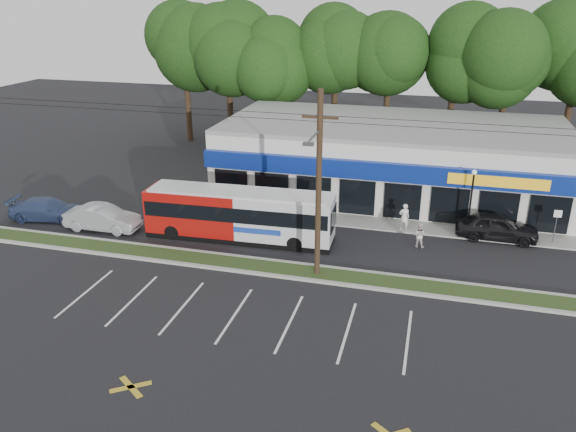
{
  "coord_description": "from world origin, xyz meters",
  "views": [
    {
      "loc": [
        8.52,
        -25.56,
        14.31
      ],
      "look_at": [
        0.31,
        5.0,
        1.6
      ],
      "focal_mm": 35.0,
      "sensor_mm": 36.0,
      "label": 1
    }
  ],
  "objects_px": {
    "car_blue": "(48,209)",
    "pedestrian_a": "(404,217)",
    "metrobus": "(239,213)",
    "car_dark": "(497,227)",
    "sign_post": "(557,221)",
    "pedestrian_b": "(419,235)",
    "utility_pole": "(315,180)",
    "lamp_post": "(472,194)",
    "car_silver": "(103,218)"
  },
  "relations": [
    {
      "from": "lamp_post",
      "to": "car_blue",
      "type": "distance_m",
      "value": 27.63
    },
    {
      "from": "car_silver",
      "to": "pedestrian_a",
      "type": "relative_size",
      "value": 2.66
    },
    {
      "from": "utility_pole",
      "to": "car_blue",
      "type": "xyz_separation_m",
      "value": [
        -18.99,
        3.17,
        -4.69
      ]
    },
    {
      "from": "car_dark",
      "to": "car_blue",
      "type": "distance_m",
      "value": 29.2
    },
    {
      "from": "metrobus",
      "to": "pedestrian_a",
      "type": "distance_m",
      "value": 10.48
    },
    {
      "from": "metrobus",
      "to": "car_silver",
      "type": "xyz_separation_m",
      "value": [
        -8.96,
        -1.0,
        -0.86
      ]
    },
    {
      "from": "car_silver",
      "to": "pedestrian_a",
      "type": "height_order",
      "value": "pedestrian_a"
    },
    {
      "from": "utility_pole",
      "to": "car_blue",
      "type": "height_order",
      "value": "utility_pole"
    },
    {
      "from": "utility_pole",
      "to": "metrobus",
      "type": "bearing_deg",
      "value": 146.85
    },
    {
      "from": "lamp_post",
      "to": "car_blue",
      "type": "height_order",
      "value": "lamp_post"
    },
    {
      "from": "car_blue",
      "to": "pedestrian_a",
      "type": "xyz_separation_m",
      "value": [
        23.23,
        4.28,
        0.18
      ]
    },
    {
      "from": "car_blue",
      "to": "lamp_post",
      "type": "bearing_deg",
      "value": -90.11
    },
    {
      "from": "lamp_post",
      "to": "car_blue",
      "type": "relative_size",
      "value": 0.85
    },
    {
      "from": "pedestrian_a",
      "to": "car_silver",
      "type": "bearing_deg",
      "value": -0.01
    },
    {
      "from": "utility_pole",
      "to": "metrobus",
      "type": "relative_size",
      "value": 4.27
    },
    {
      "from": "lamp_post",
      "to": "pedestrian_b",
      "type": "xyz_separation_m",
      "value": [
        -2.87,
        -2.71,
        -1.92
      ]
    },
    {
      "from": "car_dark",
      "to": "pedestrian_a",
      "type": "distance_m",
      "value": 5.64
    },
    {
      "from": "sign_post",
      "to": "metrobus",
      "type": "bearing_deg",
      "value": -167.67
    },
    {
      "from": "utility_pole",
      "to": "lamp_post",
      "type": "xyz_separation_m",
      "value": [
        8.17,
        7.87,
        -2.74
      ]
    },
    {
      "from": "car_blue",
      "to": "pedestrian_a",
      "type": "distance_m",
      "value": 23.62
    },
    {
      "from": "car_dark",
      "to": "car_blue",
      "type": "xyz_separation_m",
      "value": [
        -28.87,
        -4.4,
        -0.1
      ]
    },
    {
      "from": "metrobus",
      "to": "car_dark",
      "type": "xyz_separation_m",
      "value": [
        15.35,
        4.0,
        -0.82
      ]
    },
    {
      "from": "sign_post",
      "to": "car_blue",
      "type": "distance_m",
      "value": 32.48
    },
    {
      "from": "lamp_post",
      "to": "utility_pole",
      "type": "bearing_deg",
      "value": -136.05
    },
    {
      "from": "car_dark",
      "to": "metrobus",
      "type": "bearing_deg",
      "value": 105.63
    },
    {
      "from": "lamp_post",
      "to": "car_silver",
      "type": "bearing_deg",
      "value": -166.8
    },
    {
      "from": "utility_pole",
      "to": "sign_post",
      "type": "relative_size",
      "value": 22.47
    },
    {
      "from": "utility_pole",
      "to": "car_silver",
      "type": "relative_size",
      "value": 10.33
    },
    {
      "from": "metrobus",
      "to": "utility_pole",
      "type": "bearing_deg",
      "value": -35.42
    },
    {
      "from": "metrobus",
      "to": "pedestrian_b",
      "type": "distance_m",
      "value": 10.92
    },
    {
      "from": "car_silver",
      "to": "pedestrian_a",
      "type": "distance_m",
      "value": 19.3
    },
    {
      "from": "pedestrian_b",
      "to": "metrobus",
      "type": "bearing_deg",
      "value": 14.82
    },
    {
      "from": "utility_pole",
      "to": "car_silver",
      "type": "distance_m",
      "value": 15.37
    },
    {
      "from": "lamp_post",
      "to": "car_silver",
      "type": "height_order",
      "value": "lamp_post"
    },
    {
      "from": "sign_post",
      "to": "metrobus",
      "type": "relative_size",
      "value": 0.19
    },
    {
      "from": "pedestrian_b",
      "to": "car_blue",
      "type": "bearing_deg",
      "value": 11.13
    },
    {
      "from": "utility_pole",
      "to": "pedestrian_b",
      "type": "xyz_separation_m",
      "value": [
        5.3,
        5.16,
        -4.66
      ]
    },
    {
      "from": "pedestrian_a",
      "to": "pedestrian_b",
      "type": "distance_m",
      "value": 2.53
    },
    {
      "from": "lamp_post",
      "to": "car_dark",
      "type": "xyz_separation_m",
      "value": [
        1.71,
        -0.3,
        -1.84
      ]
    },
    {
      "from": "pedestrian_b",
      "to": "utility_pole",
      "type": "bearing_deg",
      "value": 50.68
    },
    {
      "from": "sign_post",
      "to": "metrobus",
      "type": "distance_m",
      "value": 19.08
    },
    {
      "from": "sign_post",
      "to": "pedestrian_a",
      "type": "relative_size",
      "value": 1.22
    },
    {
      "from": "lamp_post",
      "to": "car_silver",
      "type": "xyz_separation_m",
      "value": [
        -22.6,
        -5.3,
        -1.87
      ]
    },
    {
      "from": "car_silver",
      "to": "car_blue",
      "type": "distance_m",
      "value": 4.59
    },
    {
      "from": "utility_pole",
      "to": "car_dark",
      "type": "distance_m",
      "value": 13.27
    },
    {
      "from": "sign_post",
      "to": "car_silver",
      "type": "xyz_separation_m",
      "value": [
        -27.6,
        -5.07,
        -0.76
      ]
    },
    {
      "from": "car_silver",
      "to": "pedestrian_a",
      "type": "xyz_separation_m",
      "value": [
        18.68,
        4.88,
        0.11
      ]
    },
    {
      "from": "car_blue",
      "to": "pedestrian_a",
      "type": "relative_size",
      "value": 2.76
    },
    {
      "from": "car_silver",
      "to": "sign_post",
      "type": "bearing_deg",
      "value": -81.23
    },
    {
      "from": "car_dark",
      "to": "car_silver",
      "type": "bearing_deg",
      "value": 102.65
    }
  ]
}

